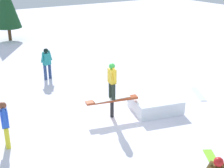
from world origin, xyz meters
The scene contains 9 objects.
ground_plane centered at (0.00, 0.00, 0.00)m, with size 60.00×60.00×0.00m, color white.
rail_feature centered at (0.00, 0.00, 0.62)m, with size 2.01×0.74×0.75m.
snow_kicker_ramp centered at (-1.75, 0.42, 0.27)m, with size 1.80×1.50×0.55m, color white.
main_rider_on_rail centered at (0.00, 0.00, 1.45)m, with size 1.45×0.72×1.40m.
bystander_teal centered at (0.61, -5.17, 0.89)m, with size 0.67×0.32×1.59m.
bystander_blue centered at (3.91, -0.04, 0.87)m, with size 0.28×0.70×1.55m.
loose_snowboard_white centered at (-4.42, 0.18, 0.01)m, with size 1.50×0.28×0.02m, color white.
loose_snowboard_lime centered at (-1.06, 4.04, 0.01)m, with size 1.25×0.28×0.02m, color #8EE232.
pine_tree_far centered at (0.05, -14.49, 2.64)m, with size 1.91×1.91×4.34m.
Camera 1 is at (5.56, 9.05, 5.57)m, focal length 50.00 mm.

